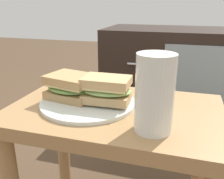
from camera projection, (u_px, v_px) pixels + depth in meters
name	position (u px, v px, depth m)	size (l,w,h in m)	color
side_table	(115.00, 137.00, 0.69)	(0.56, 0.36, 0.46)	#A37A4C
tv_cabinet	(184.00, 77.00, 1.52)	(0.96, 0.46, 0.58)	black
plate	(89.00, 102.00, 0.68)	(0.26, 0.26, 0.01)	silver
sandwich_front	(71.00, 87.00, 0.69)	(0.15, 0.13, 0.07)	tan
sandwich_back	(106.00, 90.00, 0.65)	(0.13, 0.09, 0.07)	tan
beer_glass	(155.00, 95.00, 0.52)	(0.08, 0.08, 0.17)	silver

